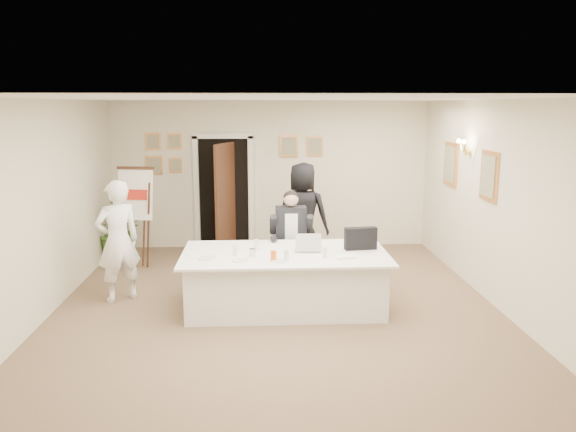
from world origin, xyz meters
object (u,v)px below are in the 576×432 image
(flip_chart, at_px, (139,223))
(paper_stack, at_px, (345,256))
(standing_man, at_px, (118,241))
(potted_palm, at_px, (120,229))
(conference_table, at_px, (285,280))
(seated_man, at_px, (291,238))
(laptop, at_px, (308,240))
(laptop_bag, at_px, (361,238))
(steel_jug, at_px, (253,253))
(standing_woman, at_px, (303,216))
(oj_glass, at_px, (273,256))

(flip_chart, bearing_deg, paper_stack, -36.12)
(standing_man, bearing_deg, potted_palm, -111.28)
(conference_table, relative_size, paper_stack, 10.26)
(seated_man, xyz_separation_m, laptop, (0.17, -0.89, 0.18))
(laptop, height_order, laptop_bag, laptop_bag)
(laptop_bag, xyz_separation_m, steel_jug, (-1.47, -0.31, -0.10))
(conference_table, bearing_deg, potted_palm, 137.48)
(standing_woman, relative_size, laptop, 4.92)
(potted_palm, height_order, laptop_bag, potted_palm)
(standing_man, height_order, oj_glass, standing_man)
(paper_stack, bearing_deg, laptop_bag, 56.35)
(seated_man, height_order, standing_woman, standing_woman)
(potted_palm, bearing_deg, standing_woman, -11.47)
(standing_woman, relative_size, steel_jug, 16.31)
(conference_table, relative_size, standing_woman, 1.54)
(standing_man, xyz_separation_m, laptop_bag, (3.36, -0.31, 0.07))
(conference_table, xyz_separation_m, steel_jug, (-0.43, -0.20, 0.44))
(flip_chart, bearing_deg, steel_jug, -48.79)
(flip_chart, distance_m, laptop, 3.27)
(laptop, xyz_separation_m, paper_stack, (0.46, -0.39, -0.13))
(conference_table, relative_size, laptop, 7.56)
(laptop_bag, distance_m, steel_jug, 1.51)
(seated_man, bearing_deg, laptop_bag, -58.51)
(seated_man, distance_m, standing_woman, 0.97)
(flip_chart, height_order, paper_stack, flip_chart)
(conference_table, relative_size, flip_chart, 1.63)
(oj_glass, bearing_deg, laptop_bag, 23.16)
(conference_table, distance_m, paper_stack, 0.92)
(standing_man, xyz_separation_m, standing_woman, (2.70, 1.50, 0.04))
(seated_man, bearing_deg, potted_palm, 137.56)
(conference_table, xyz_separation_m, seated_man, (0.14, 1.00, 0.34))
(seated_man, relative_size, standing_man, 0.86)
(seated_man, xyz_separation_m, standing_man, (-2.45, -0.57, 0.12))
(standing_man, height_order, steel_jug, standing_man)
(standing_man, distance_m, oj_glass, 2.30)
(conference_table, bearing_deg, seated_man, 81.96)
(potted_palm, relative_size, steel_jug, 10.20)
(standing_man, distance_m, laptop, 2.65)
(steel_jug, bearing_deg, potted_palm, 130.64)
(standing_man, bearing_deg, conference_table, 135.34)
(flip_chart, relative_size, laptop, 4.65)
(standing_man, relative_size, laptop, 4.71)
(seated_man, bearing_deg, flip_chart, 143.80)
(conference_table, distance_m, flip_chart, 3.11)
(conference_table, relative_size, steel_jug, 25.05)
(seated_man, bearing_deg, standing_woman, 60.87)
(seated_man, height_order, paper_stack, seated_man)
(oj_glass, bearing_deg, steel_jug, 142.87)
(conference_table, distance_m, standing_woman, 2.03)
(conference_table, height_order, standing_woman, standing_woman)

